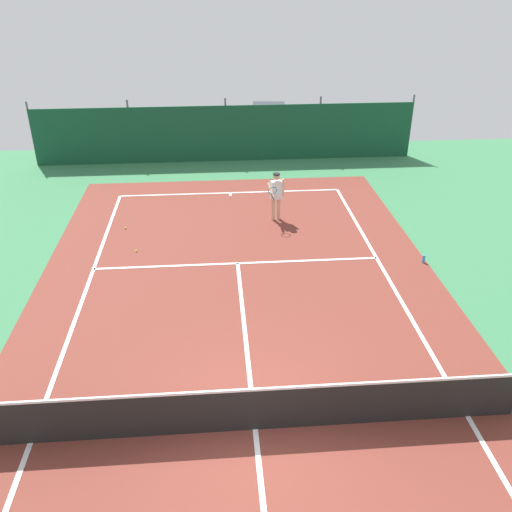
{
  "coord_description": "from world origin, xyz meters",
  "views": [
    {
      "loc": [
        -0.59,
        -7.46,
        7.74
      ],
      "look_at": [
        0.43,
        5.16,
        0.9
      ],
      "focal_mm": 38.43,
      "sensor_mm": 36.0,
      "label": 1
    }
  ],
  "objects_px": {
    "tennis_player": "(276,193)",
    "tennis_ball_midcourt": "(136,251)",
    "tennis_ball_near_player": "(126,228)",
    "parked_car": "(269,123)",
    "tennis_net": "(255,409)",
    "water_bottle": "(424,259)"
  },
  "relations": [
    {
      "from": "tennis_net",
      "to": "water_bottle",
      "type": "height_order",
      "value": "tennis_net"
    },
    {
      "from": "tennis_ball_near_player",
      "to": "parked_car",
      "type": "bearing_deg",
      "value": 59.45
    },
    {
      "from": "tennis_player",
      "to": "tennis_ball_near_player",
      "type": "height_order",
      "value": "tennis_player"
    },
    {
      "from": "tennis_ball_midcourt",
      "to": "tennis_player",
      "type": "bearing_deg",
      "value": 24.06
    },
    {
      "from": "water_bottle",
      "to": "parked_car",
      "type": "bearing_deg",
      "value": 104.5
    },
    {
      "from": "parked_car",
      "to": "tennis_net",
      "type": "bearing_deg",
      "value": -90.52
    },
    {
      "from": "tennis_net",
      "to": "parked_car",
      "type": "height_order",
      "value": "parked_car"
    },
    {
      "from": "tennis_player",
      "to": "tennis_ball_midcourt",
      "type": "distance_m",
      "value": 4.97
    },
    {
      "from": "tennis_ball_near_player",
      "to": "water_bottle",
      "type": "xyz_separation_m",
      "value": [
        8.94,
        -3.0,
        0.09
      ]
    },
    {
      "from": "tennis_ball_midcourt",
      "to": "water_bottle",
      "type": "distance_m",
      "value": 8.52
    },
    {
      "from": "tennis_player",
      "to": "tennis_ball_near_player",
      "type": "bearing_deg",
      "value": -9.86
    },
    {
      "from": "tennis_ball_midcourt",
      "to": "parked_car",
      "type": "xyz_separation_m",
      "value": [
        5.15,
        11.27,
        0.81
      ]
    },
    {
      "from": "tennis_net",
      "to": "tennis_player",
      "type": "relative_size",
      "value": 6.17
    },
    {
      "from": "tennis_player",
      "to": "water_bottle",
      "type": "bearing_deg",
      "value": 126.09
    },
    {
      "from": "parked_car",
      "to": "water_bottle",
      "type": "distance_m",
      "value": 13.05
    },
    {
      "from": "tennis_net",
      "to": "tennis_player",
      "type": "bearing_deg",
      "value": 81.24
    },
    {
      "from": "tennis_player",
      "to": "water_bottle",
      "type": "xyz_separation_m",
      "value": [
        3.95,
        -3.34,
        -0.84
      ]
    },
    {
      "from": "tennis_player",
      "to": "parked_car",
      "type": "relative_size",
      "value": 0.38
    },
    {
      "from": "tennis_player",
      "to": "tennis_ball_midcourt",
      "type": "bearing_deg",
      "value": 10.33
    },
    {
      "from": "tennis_ball_near_player",
      "to": "parked_car",
      "type": "distance_m",
      "value": 11.2
    },
    {
      "from": "tennis_player",
      "to": "water_bottle",
      "type": "height_order",
      "value": "tennis_player"
    },
    {
      "from": "tennis_ball_midcourt",
      "to": "parked_car",
      "type": "bearing_deg",
      "value": 65.46
    }
  ]
}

